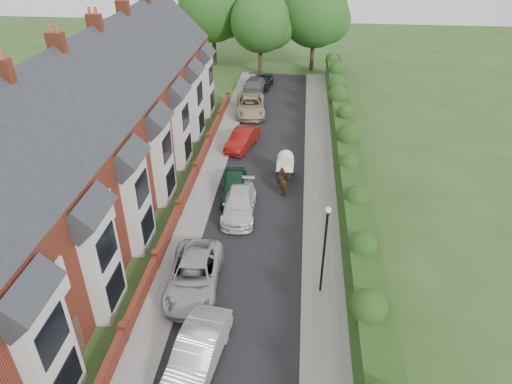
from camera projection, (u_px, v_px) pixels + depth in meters
ground at (244, 351)px, 20.01m from camera, size 140.00×140.00×0.00m
road at (257, 211)px, 29.36m from camera, size 6.00×58.00×0.02m
pavement_hedge_side at (321, 214)px, 28.98m from camera, size 2.20×58.00×0.12m
pavement_house_side at (198, 207)px, 29.66m from camera, size 1.70×58.00×0.12m
kerb_hedge_side at (305, 213)px, 29.07m from camera, size 0.18×58.00×0.13m
kerb_house_side at (210, 207)px, 29.59m from camera, size 0.18×58.00×0.13m
hedge at (353, 194)px, 28.01m from camera, size 2.10×58.00×2.85m
terrace_row at (82, 148)px, 27.05m from camera, size 9.05×40.50×11.50m
garden_wall_row at (179, 209)px, 28.69m from camera, size 0.35×40.35×1.10m
lamppost at (325, 240)px, 21.37m from camera, size 0.32×0.32×5.16m
tree_far_left at (264, 23)px, 51.16m from camera, size 7.14×6.80×9.29m
tree_far_right at (318, 15)px, 52.02m from camera, size 7.98×7.60×10.31m
tree_far_back at (216, 9)px, 53.74m from camera, size 8.40×8.00×10.82m
car_silver_a at (197, 352)px, 18.97m from camera, size 2.35×5.00×1.58m
car_silver_b at (194, 276)px, 23.02m from camera, size 2.85×5.63×1.52m
car_white at (239, 204)px, 28.75m from camera, size 2.22×5.01×1.43m
car_green at (234, 187)px, 30.47m from camera, size 2.25×4.60×1.51m
car_red at (243, 139)px, 36.89m from camera, size 2.61×4.73×1.48m
car_beige at (251, 106)px, 43.02m from camera, size 3.30×6.04×1.60m
car_grey at (254, 87)px, 47.54m from camera, size 2.42×5.50×1.57m
car_black at (264, 81)px, 49.54m from camera, size 2.15×4.24×1.38m
horse at (284, 182)px, 30.98m from camera, size 1.46×1.94×1.49m
horse_cart at (285, 164)px, 32.39m from camera, size 1.25×2.76×1.99m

